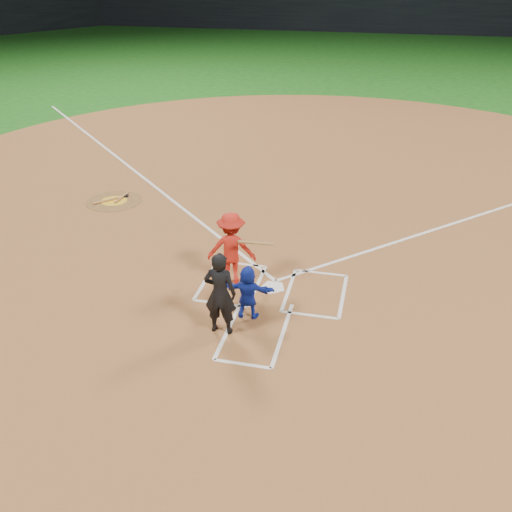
% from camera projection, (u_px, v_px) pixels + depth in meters
% --- Properties ---
extents(ground, '(120.00, 120.00, 0.00)m').
position_uv_depth(ground, '(273.00, 288.00, 12.96)').
color(ground, '#155515').
rests_on(ground, ground).
extents(home_plate_dirt, '(28.00, 28.00, 0.01)m').
position_uv_depth(home_plate_dirt, '(311.00, 192.00, 18.11)').
color(home_plate_dirt, brown).
rests_on(home_plate_dirt, ground).
extents(stadium_wall_far, '(80.00, 1.20, 3.20)m').
position_uv_depth(stadium_wall_far, '(376.00, 14.00, 53.43)').
color(stadium_wall_far, black).
rests_on(stadium_wall_far, ground).
extents(home_plate, '(0.60, 0.60, 0.02)m').
position_uv_depth(home_plate, '(273.00, 287.00, 12.95)').
color(home_plate, white).
rests_on(home_plate, home_plate_dirt).
extents(on_deck_circle, '(1.70, 1.70, 0.01)m').
position_uv_depth(on_deck_circle, '(114.00, 201.00, 17.45)').
color(on_deck_circle, brown).
rests_on(on_deck_circle, home_plate_dirt).
extents(on_deck_logo, '(0.80, 0.80, 0.00)m').
position_uv_depth(on_deck_logo, '(114.00, 201.00, 17.45)').
color(on_deck_logo, gold).
rests_on(on_deck_logo, on_deck_circle).
extents(on_deck_bat_a, '(0.12, 0.84, 0.06)m').
position_uv_depth(on_deck_bat_a, '(122.00, 197.00, 17.62)').
color(on_deck_bat_a, '#986137').
rests_on(on_deck_bat_a, on_deck_circle).
extents(on_deck_bat_b, '(0.59, 0.68, 0.06)m').
position_uv_depth(on_deck_bat_b, '(106.00, 201.00, 17.39)').
color(on_deck_bat_b, '#9D6939').
rests_on(on_deck_bat_b, on_deck_circle).
extents(bat_weight_donut, '(0.19, 0.19, 0.05)m').
position_uv_depth(bat_weight_donut, '(126.00, 196.00, 17.74)').
color(bat_weight_donut, black).
rests_on(bat_weight_donut, on_deck_circle).
extents(catcher, '(1.10, 0.38, 1.17)m').
position_uv_depth(catcher, '(248.00, 292.00, 11.67)').
color(catcher, '#152BAE').
rests_on(catcher, home_plate_dirt).
extents(umpire, '(0.64, 0.42, 1.76)m').
position_uv_depth(umpire, '(220.00, 293.00, 11.07)').
color(umpire, black).
rests_on(umpire, home_plate_dirt).
extents(chalk_markings, '(28.35, 17.32, 0.01)m').
position_uv_depth(chalk_markings, '(308.00, 200.00, 17.50)').
color(chalk_markings, white).
rests_on(chalk_markings, home_plate_dirt).
extents(batter_at_plate, '(1.56, 0.82, 1.71)m').
position_uv_depth(batter_at_plate, '(231.00, 248.00, 12.81)').
color(batter_at_plate, red).
rests_on(batter_at_plate, home_plate_dirt).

